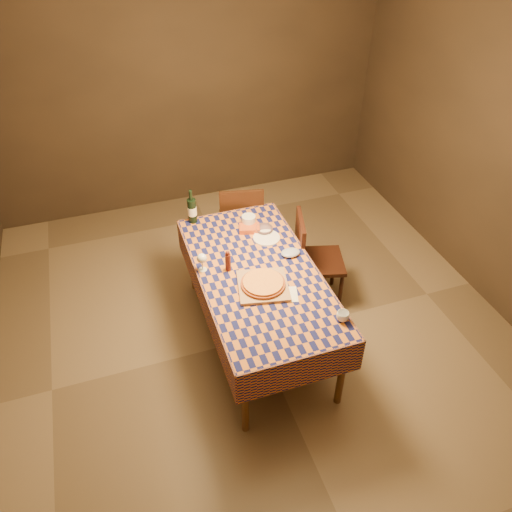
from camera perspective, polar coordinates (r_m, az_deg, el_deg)
The scene contains 16 objects.
room at distance 3.62m, azimuth 0.25°, elevation 5.06°, with size 5.00×5.10×2.70m.
dining_table at distance 4.03m, azimuth 0.23°, elevation -2.71°, with size 0.94×1.84×0.77m.
cutting_board at distance 3.84m, azimuth 0.81°, elevation -3.41°, with size 0.38×0.38×0.02m, color #A2754C.
pizza at distance 3.82m, azimuth 0.81°, elevation -3.10°, with size 0.38×0.38×0.03m.
pepper_mill at distance 3.95m, azimuth -3.23°, elevation -0.60°, with size 0.05×0.05×0.19m.
bowl at distance 4.39m, azimuth 0.94°, elevation 3.04°, with size 0.15×0.15×0.05m, color #5F4650.
wine_glass at distance 3.95m, azimuth -6.21°, elevation -0.34°, with size 0.08×0.08×0.16m.
wine_bottle at distance 4.50m, azimuth -7.32°, elevation 5.22°, with size 0.09×0.09×0.33m.
deli_tub at distance 4.45m, azimuth -0.84°, elevation 4.04°, with size 0.12×0.12×0.10m, color silver.
takeout_container at distance 4.41m, azimuth -0.76°, elevation 3.17°, with size 0.18×0.13×0.04m, color #B94618.
white_plate at distance 4.32m, azimuth 1.21°, elevation 2.10°, with size 0.23×0.23×0.01m, color white.
tumbler at distance 3.63m, azimuth 9.88°, elevation -6.80°, with size 0.09×0.09×0.07m, color white.
flour_patch at distance 3.79m, azimuth 3.08°, elevation -4.41°, with size 0.22×0.17×0.00m, color white.
flour_bag at distance 4.14m, azimuth 3.96°, elevation 0.39°, with size 0.16×0.12×0.05m, color #979FC1.
chair_far at distance 4.99m, azimuth -1.70°, elevation 4.13°, with size 0.50×0.51×0.93m.
chair_right at distance 4.56m, azimuth 6.36°, elevation 0.05°, with size 0.53×0.52×0.93m.
Camera 1 is at (-0.98, -2.84, 3.38)m, focal length 35.00 mm.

